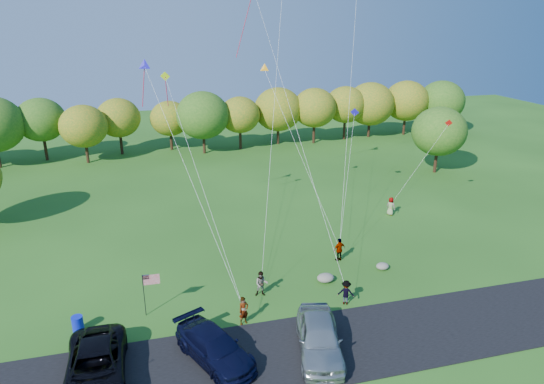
# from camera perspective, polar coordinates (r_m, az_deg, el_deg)

# --- Properties ---
(ground) EXTENTS (140.00, 140.00, 0.00)m
(ground) POSITION_cam_1_polar(r_m,az_deg,el_deg) (30.32, 1.87, -13.56)
(ground) COLOR #225117
(ground) RESTS_ON ground
(asphalt_lane) EXTENTS (44.00, 6.00, 0.06)m
(asphalt_lane) POSITION_cam_1_polar(r_m,az_deg,el_deg) (27.22, 4.39, -17.97)
(asphalt_lane) COLOR black
(asphalt_lane) RESTS_ON ground
(treeline) EXTENTS (75.67, 27.83, 8.34)m
(treeline) POSITION_cam_1_polar(r_m,az_deg,el_deg) (62.17, -9.80, 8.54)
(treeline) COLOR #392015
(treeline) RESTS_ON ground
(minivan_dark) EXTENTS (2.85, 6.10, 1.69)m
(minivan_dark) POSITION_cam_1_polar(r_m,az_deg,el_deg) (26.16, -20.05, -18.72)
(minivan_dark) COLOR black
(minivan_dark) RESTS_ON asphalt_lane
(minivan_navy) EXTENTS (4.24, 5.75, 1.55)m
(minivan_navy) POSITION_cam_1_polar(r_m,az_deg,el_deg) (26.14, -6.77, -17.69)
(minivan_navy) COLOR black
(minivan_navy) RESTS_ON asphalt_lane
(minivan_silver) EXTENTS (3.40, 5.82, 1.86)m
(minivan_silver) POSITION_cam_1_polar(r_m,az_deg,el_deg) (26.47, 5.59, -16.66)
(minivan_silver) COLOR #9FA6A9
(minivan_silver) RESTS_ON asphalt_lane
(flyer_a) EXTENTS (0.74, 0.63, 1.73)m
(flyer_a) POSITION_cam_1_polar(r_m,az_deg,el_deg) (28.61, -3.36, -13.77)
(flyer_a) COLOR #4C4C59
(flyer_a) RESTS_ON ground
(flyer_b) EXTENTS (0.93, 0.79, 1.69)m
(flyer_b) POSITION_cam_1_polar(r_m,az_deg,el_deg) (31.13, -1.25, -10.75)
(flyer_b) COLOR #4C4C59
(flyer_b) RESTS_ON ground
(flyer_c) EXTENTS (1.18, 0.97, 1.59)m
(flyer_c) POSITION_cam_1_polar(r_m,az_deg,el_deg) (30.68, 8.69, -11.60)
(flyer_c) COLOR #4C4C59
(flyer_c) RESTS_ON ground
(flyer_d) EXTENTS (1.11, 0.69, 1.76)m
(flyer_d) POSITION_cam_1_polar(r_m,az_deg,el_deg) (35.56, 7.93, -6.72)
(flyer_d) COLOR #4C4C59
(flyer_d) RESTS_ON ground
(flyer_e) EXTENTS (0.88, 0.96, 1.65)m
(flyer_e) POSITION_cam_1_polar(r_m,az_deg,el_deg) (44.39, 13.79, -1.64)
(flyer_e) COLOR #4C4C59
(flyer_e) RESTS_ON ground
(park_bench) EXTENTS (1.78, 0.51, 0.98)m
(park_bench) POSITION_cam_1_polar(r_m,az_deg,el_deg) (28.70, -20.38, -15.89)
(park_bench) COLOR black
(park_bench) RESTS_ON ground
(trash_barrel) EXTENTS (0.62, 0.62, 0.94)m
(trash_barrel) POSITION_cam_1_polar(r_m,az_deg,el_deg) (30.26, -21.89, -14.20)
(trash_barrel) COLOR #0D1CC4
(trash_barrel) RESTS_ON ground
(flag_assembly) EXTENTS (1.00, 0.65, 2.71)m
(flag_assembly) POSITION_cam_1_polar(r_m,az_deg,el_deg) (29.61, -14.34, -10.47)
(flag_assembly) COLOR black
(flag_assembly) RESTS_ON ground
(boulder_near) EXTENTS (1.16, 0.91, 0.58)m
(boulder_near) POSITION_cam_1_polar(r_m,az_deg,el_deg) (33.06, 6.32, -10.01)
(boulder_near) COLOR slate
(boulder_near) RESTS_ON ground
(boulder_far) EXTENTS (0.91, 0.76, 0.47)m
(boulder_far) POSITION_cam_1_polar(r_m,az_deg,el_deg) (35.25, 12.87, -8.50)
(boulder_far) COLOR gray
(boulder_far) RESTS_ON ground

